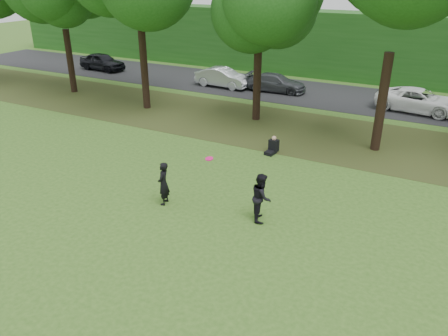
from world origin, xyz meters
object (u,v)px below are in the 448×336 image
at_px(player_left, 163,184).
at_px(frisbee, 209,159).
at_px(player_right, 261,197).
at_px(seated_person, 273,147).

relative_size(player_left, frisbee, 4.44).
relative_size(player_right, frisbee, 4.65).
xyz_separation_m(player_left, player_right, (3.61, 0.65, 0.04)).
relative_size(player_right, seated_person, 2.09).
height_order(player_left, seated_person, player_left).
distance_m(player_left, frisbee, 2.37).
height_order(player_right, seated_person, player_right).
height_order(frisbee, seated_person, frisbee).
bearing_deg(frisbee, player_right, 20.37).
height_order(player_left, player_right, player_right).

